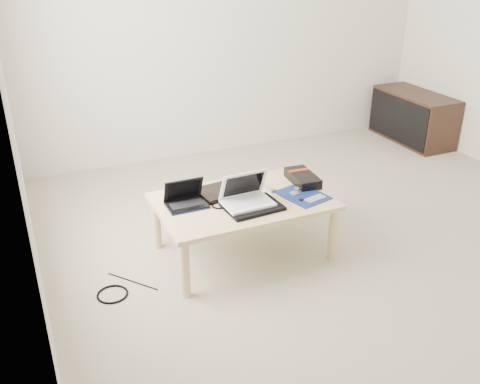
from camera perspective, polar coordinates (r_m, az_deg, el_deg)
name	(u,v)px	position (r m, az deg, el deg)	size (l,w,h in m)	color
ground	(346,239)	(3.84, 11.21, -4.95)	(4.00, 4.00, 0.00)	#B4AB92
coffee_table	(243,206)	(3.44, 0.32, -1.52)	(1.10, 0.70, 0.40)	#DAB983
media_cabinet	(413,117)	(5.82, 17.95, 7.60)	(0.41, 0.90, 0.50)	#362116
book	(221,192)	(3.49, -2.09, 0.04)	(0.31, 0.27, 0.03)	black
netbook	(186,200)	(3.34, -5.82, -0.85)	(0.25, 0.18, 0.17)	black
tablet	(233,197)	(3.43, -0.72, -0.53)	(0.29, 0.26, 0.01)	black
remote	(263,187)	(3.57, 2.43, 0.58)	(0.11, 0.20, 0.02)	#AFB0B4
neoprene_sleeve	(252,207)	(3.30, 1.34, -1.56)	(0.34, 0.25, 0.02)	black
white_laptop	(246,197)	(3.31, 0.67, -0.49)	(0.31, 0.22, 0.20)	white
motherboard	(303,195)	(3.49, 6.72, -0.31)	(0.31, 0.36, 0.01)	#0C1A4E
gpu_box	(303,178)	(3.67, 6.69, 1.49)	(0.17, 0.31, 0.07)	black
cable_coil	(219,205)	(3.33, -2.28, -1.45)	(0.09, 0.09, 0.01)	black
floor_cable_coil	(112,294)	(3.30, -13.45, -10.56)	(0.19, 0.19, 0.01)	black
floor_cable_trail	(132,281)	(3.39, -11.41, -9.32)	(0.01, 0.01, 0.38)	black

